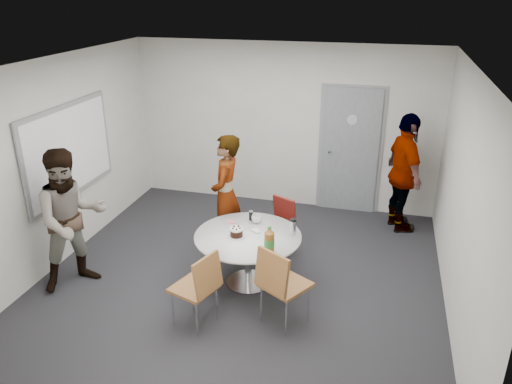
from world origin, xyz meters
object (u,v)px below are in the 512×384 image
(door, at_px, (350,151))
(person_main, at_px, (226,195))
(chair_near_right, at_px, (279,280))
(chair_near_left, at_px, (200,283))
(person_left, at_px, (72,219))
(whiteboard, at_px, (69,151))
(table, at_px, (250,242))
(chair_far, at_px, (280,221))
(person_right, at_px, (404,173))

(door, height_order, person_main, door)
(chair_near_right, bearing_deg, chair_near_left, -134.89)
(chair_near_right, relative_size, person_left, 0.54)
(whiteboard, xyz_separation_m, table, (2.60, -0.34, -0.85))
(person_left, bearing_deg, person_main, -9.65)
(door, distance_m, person_main, 2.40)
(chair_far, relative_size, person_left, 0.45)
(person_left, height_order, person_right, person_right)
(door, distance_m, chair_near_left, 3.80)
(chair_near_right, distance_m, person_left, 2.64)
(chair_far, height_order, person_left, person_left)
(chair_near_left, relative_size, person_right, 0.49)
(chair_near_right, height_order, person_left, person_left)
(table, xyz_separation_m, person_left, (-2.09, -0.52, 0.29))
(table, bearing_deg, chair_near_left, -107.65)
(chair_near_left, bearing_deg, whiteboard, 79.93)
(whiteboard, xyz_separation_m, person_main, (2.05, 0.42, -0.60))
(table, height_order, chair_near_left, table)
(person_left, bearing_deg, chair_far, -17.31)
(table, xyz_separation_m, chair_near_left, (-0.30, -0.94, -0.05))
(door, xyz_separation_m, whiteboard, (-3.56, -2.28, 0.42))
(table, height_order, person_main, person_main)
(chair_near_left, xyz_separation_m, person_main, (-0.25, 1.70, 0.30))
(table, relative_size, person_right, 0.72)
(whiteboard, height_order, person_main, whiteboard)
(door, relative_size, chair_near_right, 2.20)
(whiteboard, bearing_deg, person_main, 11.63)
(chair_far, bearing_deg, door, -87.85)
(whiteboard, bearing_deg, person_right, 21.64)
(whiteboard, relative_size, chair_near_right, 1.97)
(table, relative_size, chair_near_left, 1.46)
(door, xyz_separation_m, person_right, (0.85, -0.53, -0.12))
(whiteboard, distance_m, person_main, 2.18)
(chair_near_left, bearing_deg, chair_near_right, -56.61)
(person_left, bearing_deg, person_right, -15.51)
(whiteboard, bearing_deg, chair_near_left, -28.96)
(whiteboard, bearing_deg, door, 32.66)
(chair_near_left, relative_size, chair_near_right, 0.93)
(person_main, bearing_deg, chair_far, 95.37)
(chair_near_right, xyz_separation_m, chair_far, (-0.35, 1.62, -0.10))
(chair_near_left, xyz_separation_m, person_right, (2.11, 3.02, 0.36))
(chair_far, distance_m, person_left, 2.71)
(person_left, bearing_deg, chair_near_left, -62.45)
(person_right, bearing_deg, chair_near_right, 134.76)
(whiteboard, height_order, chair_near_left, whiteboard)
(door, xyz_separation_m, person_left, (-3.05, -3.14, -0.13))
(whiteboard, height_order, person_left, whiteboard)
(whiteboard, height_order, chair_far, whiteboard)
(chair_near_right, xyz_separation_m, person_right, (1.28, 2.81, 0.32))
(person_main, bearing_deg, table, 30.29)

